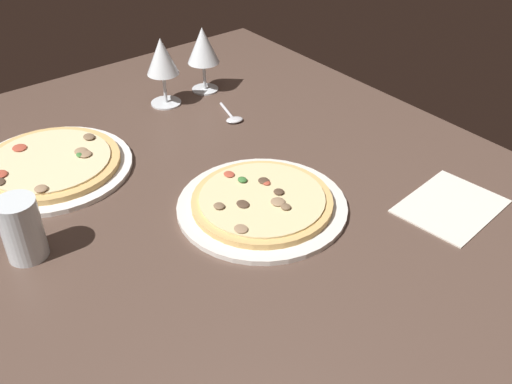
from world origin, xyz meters
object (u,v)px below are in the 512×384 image
Objects in this scene: water_glass at (23,233)px; pizza_side at (51,165)px; wine_glass_near at (162,59)px; paper_menu at (451,206)px; spoon at (232,118)px; wine_glass_far at (203,47)px; pizza_main at (262,203)px.

pizza_side is at bearing -30.07° from water_glass.
water_glass is at bearing 125.91° from wine_glass_near.
paper_menu is 53.66cm from spoon.
water_glass is (-34.19, 58.36, -6.55)cm from wine_glass_far.
pizza_side is at bearing 82.73° from spoon.
pizza_main is 2.83× the size of water_glass.
pizza_side is 26.38cm from water_glass.
pizza_side is 1.96× the size of wine_glass_near.
pizza_main is at bearing 45.85° from paper_menu.
wine_glass_near reaches higher than pizza_main.
water_glass is at bearing 70.25° from pizza_main.
wine_glass_near is at bearing -71.58° from pizza_side.
spoon is (17.31, -54.62, -4.34)cm from water_glass.
paper_menu is at bearing -127.30° from pizza_main.
spoon is at bearing 167.51° from wine_glass_far.
pizza_main is at bearing 170.34° from wine_glass_near.
spoon is at bearing -27.29° from pizza_main.
paper_menu is at bearing -117.83° from water_glass.
pizza_main is 41.12cm from water_glass.
wine_glass_far is 1.47× the size of water_glass.
pizza_side is at bearing 104.35° from wine_glass_far.
water_glass is at bearing 107.59° from spoon.
pizza_main is 35.06cm from spoon.
pizza_main is 2.88× the size of spoon.
paper_menu is at bearing -164.01° from wine_glass_near.
wine_glass_near is at bearing 91.96° from wine_glass_far.
water_glass is (-22.61, 13.09, 3.61)cm from pizza_side.
water_glass is 0.59× the size of paper_menu.
paper_menu is (-57.66, -53.29, -1.04)cm from pizza_side.
wine_glass_near is 1.51× the size of spoon.
wine_glass_near is at bearing 9.15° from paper_menu.
wine_glass_far reaches higher than pizza_main.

